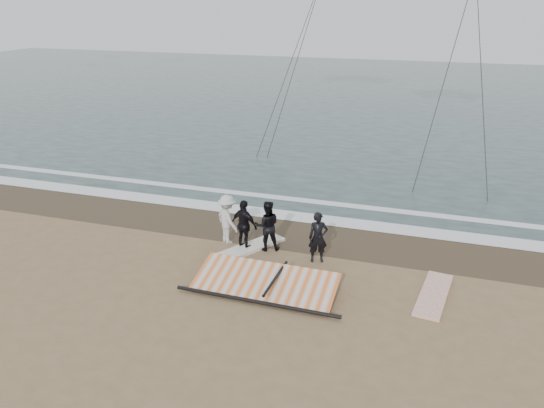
{
  "coord_description": "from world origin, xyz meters",
  "views": [
    {
      "loc": [
        3.53,
        -11.57,
        7.6
      ],
      "look_at": [
        -1.18,
        3.0,
        1.6
      ],
      "focal_mm": 35.0,
      "sensor_mm": 36.0,
      "label": 1
    }
  ],
  "objects_px": {
    "board_white": "(434,295)",
    "man_main": "(318,237)",
    "sail_rig": "(265,282)",
    "board_cream": "(251,247)"
  },
  "relations": [
    {
      "from": "man_main",
      "to": "sail_rig",
      "type": "bearing_deg",
      "value": -136.56
    },
    {
      "from": "board_white",
      "to": "board_cream",
      "type": "xyz_separation_m",
      "value": [
        -5.73,
        1.23,
        0.0
      ]
    },
    {
      "from": "board_white",
      "to": "sail_rig",
      "type": "distance_m",
      "value": 4.64
    },
    {
      "from": "man_main",
      "to": "board_white",
      "type": "distance_m",
      "value": 3.72
    },
    {
      "from": "board_white",
      "to": "board_cream",
      "type": "distance_m",
      "value": 5.86
    },
    {
      "from": "board_white",
      "to": "sail_rig",
      "type": "relative_size",
      "value": 0.54
    },
    {
      "from": "man_main",
      "to": "sail_rig",
      "type": "relative_size",
      "value": 0.35
    },
    {
      "from": "board_cream",
      "to": "man_main",
      "type": "bearing_deg",
      "value": 25.67
    },
    {
      "from": "board_white",
      "to": "man_main",
      "type": "bearing_deg",
      "value": 170.83
    },
    {
      "from": "board_white",
      "to": "sail_rig",
      "type": "xyz_separation_m",
      "value": [
        -4.52,
        -1.0,
        0.15
      ]
    }
  ]
}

